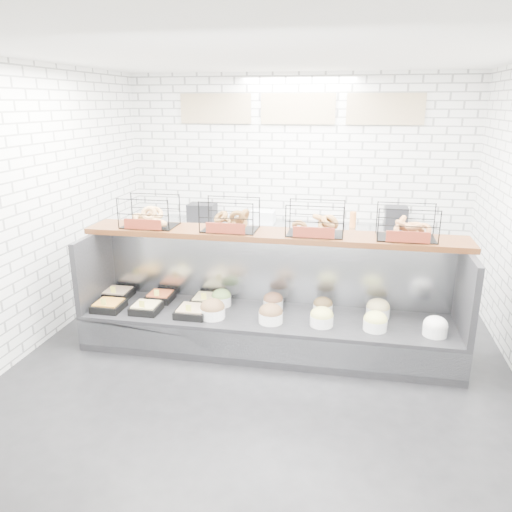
# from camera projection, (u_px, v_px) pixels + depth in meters

# --- Properties ---
(ground) EXTENTS (5.50, 5.50, 0.00)m
(ground) POSITION_uv_depth(u_px,v_px,m) (263.00, 361.00, 5.21)
(ground) COLOR black
(ground) RESTS_ON ground
(room_shell) EXTENTS (5.02, 5.51, 3.01)m
(room_shell) POSITION_uv_depth(u_px,v_px,m) (274.00, 156.00, 5.17)
(room_shell) COLOR white
(room_shell) RESTS_ON ground
(display_case) EXTENTS (4.00, 0.90, 1.20)m
(display_case) POSITION_uv_depth(u_px,v_px,m) (268.00, 319.00, 5.43)
(display_case) COLOR black
(display_case) RESTS_ON ground
(bagel_shelf) EXTENTS (4.10, 0.50, 0.40)m
(bagel_shelf) POSITION_uv_depth(u_px,v_px,m) (272.00, 222.00, 5.29)
(bagel_shelf) COLOR #3D1E0D
(bagel_shelf) RESTS_ON display_case
(prep_counter) EXTENTS (4.00, 0.60, 1.20)m
(prep_counter) POSITION_uv_depth(u_px,v_px,m) (292.00, 252.00, 7.35)
(prep_counter) COLOR #93969B
(prep_counter) RESTS_ON ground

